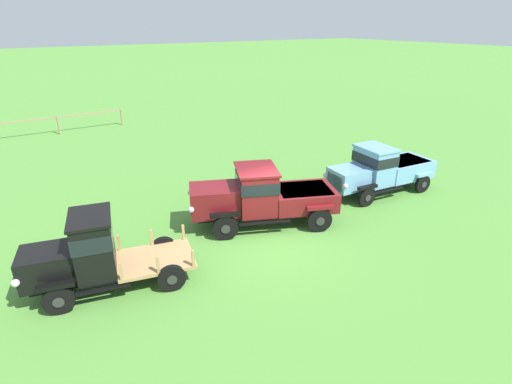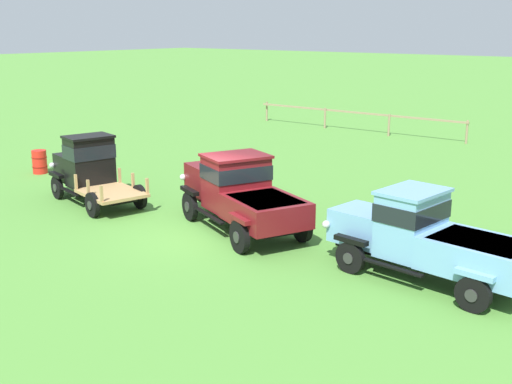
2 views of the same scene
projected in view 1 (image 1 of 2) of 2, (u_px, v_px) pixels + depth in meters
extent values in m
plane|color=#518E38|center=(272.00, 239.00, 13.67)|extent=(240.00, 240.00, 0.00)
cylinder|color=#997F60|center=(121.00, 117.00, 28.38)|extent=(0.12, 0.12, 1.18)
cylinder|color=#997F60|center=(59.00, 125.00, 26.05)|extent=(0.12, 0.12, 1.18)
cube|color=#997F60|center=(17.00, 122.00, 24.96)|extent=(13.11, 0.08, 0.10)
cylinder|color=black|center=(59.00, 301.00, 10.08)|extent=(0.80, 0.33, 0.79)
cylinder|color=#2D2D2D|center=(58.00, 303.00, 10.00)|extent=(0.28, 0.09, 0.28)
cylinder|color=black|center=(64.00, 266.00, 11.50)|extent=(0.80, 0.33, 0.79)
cylinder|color=#2D2D2D|center=(64.00, 264.00, 11.57)|extent=(0.28, 0.09, 0.28)
cylinder|color=black|center=(172.00, 278.00, 10.95)|extent=(0.80, 0.33, 0.79)
cylinder|color=#2D2D2D|center=(172.00, 280.00, 10.88)|extent=(0.28, 0.09, 0.28)
cylinder|color=black|center=(164.00, 249.00, 12.37)|extent=(0.80, 0.33, 0.79)
cylinder|color=#2D2D2D|center=(163.00, 247.00, 12.45)|extent=(0.28, 0.09, 0.28)
cube|color=black|center=(113.00, 270.00, 11.17)|extent=(4.22, 1.81, 0.12)
cube|color=black|center=(49.00, 265.00, 10.49)|extent=(1.61, 1.43, 0.89)
cube|color=silver|center=(21.00, 272.00, 10.31)|extent=(0.26, 0.89, 0.67)
sphere|color=silver|center=(15.00, 283.00, 9.75)|extent=(0.20, 0.20, 0.20)
sphere|color=silver|center=(24.00, 257.00, 10.81)|extent=(0.20, 0.20, 0.20)
cube|color=black|center=(55.00, 286.00, 9.91)|extent=(0.93, 0.40, 0.12)
cube|color=black|center=(61.00, 253.00, 11.32)|extent=(0.93, 0.40, 0.12)
cube|color=black|center=(94.00, 245.00, 10.71)|extent=(1.28, 1.62, 1.63)
cube|color=black|center=(92.00, 234.00, 10.56)|extent=(1.32, 1.66, 0.46)
cube|color=black|center=(89.00, 217.00, 10.37)|extent=(1.38, 1.71, 0.08)
cube|color=black|center=(103.00, 289.00, 10.40)|extent=(1.36, 0.45, 0.05)
cube|color=black|center=(103.00, 258.00, 11.79)|extent=(1.36, 0.45, 0.05)
cube|color=tan|center=(156.00, 259.00, 11.49)|extent=(2.44, 2.08, 0.10)
cube|color=tan|center=(121.00, 272.00, 10.40)|extent=(0.10, 0.10, 0.50)
cube|color=tan|center=(119.00, 243.00, 11.75)|extent=(0.10, 0.10, 0.50)
cube|color=tan|center=(158.00, 265.00, 10.70)|extent=(0.10, 0.10, 0.50)
cube|color=tan|center=(152.00, 237.00, 12.04)|extent=(0.10, 0.10, 0.50)
cube|color=tan|center=(193.00, 258.00, 10.99)|extent=(0.10, 0.10, 0.50)
cube|color=tan|center=(183.00, 232.00, 12.33)|extent=(0.10, 0.10, 0.50)
cylinder|color=black|center=(225.00, 228.00, 13.51)|extent=(0.88, 0.50, 0.88)
cylinder|color=#2D2D2D|center=(226.00, 229.00, 13.42)|extent=(0.30, 0.15, 0.31)
cylinder|color=black|center=(220.00, 204.00, 15.24)|extent=(0.88, 0.50, 0.88)
cylinder|color=#2D2D2D|center=(220.00, 203.00, 15.33)|extent=(0.30, 0.15, 0.31)
cylinder|color=black|center=(320.00, 220.00, 14.03)|extent=(0.88, 0.50, 0.88)
cylinder|color=#2D2D2D|center=(320.00, 221.00, 13.94)|extent=(0.30, 0.15, 0.31)
cylinder|color=black|center=(304.00, 198.00, 15.77)|extent=(0.88, 0.50, 0.88)
cylinder|color=#2D2D2D|center=(303.00, 197.00, 15.86)|extent=(0.30, 0.15, 0.31)
cube|color=black|center=(263.00, 210.00, 14.58)|extent=(4.84, 2.84, 0.12)
cube|color=maroon|center=(215.00, 200.00, 14.08)|extent=(2.11, 1.91, 0.99)
cube|color=silver|center=(191.00, 203.00, 13.97)|extent=(0.47, 1.00, 0.74)
sphere|color=silver|center=(191.00, 210.00, 13.29)|extent=(0.20, 0.20, 0.20)
sphere|color=silver|center=(190.00, 193.00, 14.59)|extent=(0.20, 0.20, 0.20)
cube|color=black|center=(225.00, 215.00, 13.31)|extent=(1.01, 0.58, 0.12)
cube|color=black|center=(220.00, 192.00, 15.05)|extent=(1.01, 0.58, 0.12)
cube|color=maroon|center=(256.00, 190.00, 14.21)|extent=(1.83, 2.05, 1.51)
cube|color=black|center=(256.00, 181.00, 14.08)|extent=(1.89, 2.11, 0.42)
cube|color=maroon|center=(256.00, 169.00, 13.90)|extent=(1.98, 2.17, 0.08)
cube|color=black|center=(265.00, 223.00, 13.71)|extent=(1.70, 0.82, 0.05)
cube|color=black|center=(256.00, 200.00, 15.42)|extent=(1.70, 0.82, 0.05)
cube|color=maroon|center=(303.00, 197.00, 14.65)|extent=(2.74, 2.49, 0.69)
cube|color=black|center=(304.00, 189.00, 14.53)|extent=(2.31, 2.11, 0.06)
cube|color=maroon|center=(320.00, 208.00, 13.83)|extent=(0.97, 0.56, 0.12)
cube|color=maroon|center=(305.00, 187.00, 15.57)|extent=(0.97, 0.56, 0.12)
cylinder|color=black|center=(366.00, 197.00, 15.98)|extent=(0.79, 0.24, 0.77)
cylinder|color=#2D2D2D|center=(368.00, 198.00, 15.90)|extent=(0.27, 0.06, 0.27)
cylinder|color=black|center=(339.00, 182.00, 17.44)|extent=(0.79, 0.24, 0.77)
cylinder|color=#2D2D2D|center=(337.00, 182.00, 17.52)|extent=(0.27, 0.06, 0.27)
cylinder|color=black|center=(422.00, 184.00, 17.27)|extent=(0.79, 0.24, 0.77)
cylinder|color=#2D2D2D|center=(424.00, 185.00, 17.19)|extent=(0.27, 0.06, 0.27)
cylinder|color=black|center=(392.00, 171.00, 18.73)|extent=(0.79, 0.24, 0.77)
cylinder|color=#2D2D2D|center=(391.00, 171.00, 18.81)|extent=(0.27, 0.06, 0.27)
cube|color=black|center=(379.00, 182.00, 17.29)|extent=(4.58, 1.43, 0.12)
cube|color=#70A3D1|center=(349.00, 178.00, 16.40)|extent=(1.59, 1.39, 0.83)
cube|color=silver|center=(335.00, 182.00, 16.12)|extent=(0.16, 0.98, 0.62)
sphere|color=silver|center=(346.00, 186.00, 15.55)|extent=(0.20, 0.20, 0.20)
sphere|color=silver|center=(325.00, 175.00, 16.64)|extent=(0.20, 0.20, 0.20)
cube|color=black|center=(368.00, 187.00, 15.81)|extent=(0.91, 0.29, 0.12)
cube|color=black|center=(340.00, 173.00, 17.26)|extent=(0.91, 0.29, 0.12)
cube|color=#70A3D1|center=(374.00, 166.00, 16.80)|extent=(1.25, 1.67, 1.49)
cube|color=black|center=(375.00, 158.00, 16.67)|extent=(1.30, 1.71, 0.42)
cube|color=#70A3D1|center=(376.00, 148.00, 16.49)|extent=(1.37, 1.75, 0.08)
cube|color=black|center=(388.00, 190.00, 16.46)|extent=(1.54, 0.30, 0.05)
cube|color=black|center=(360.00, 177.00, 17.88)|extent=(1.54, 0.30, 0.05)
cube|color=#70A3D1|center=(403.00, 168.00, 17.66)|extent=(2.48, 1.87, 0.74)
cube|color=black|center=(404.00, 161.00, 17.52)|extent=(2.09, 1.58, 0.06)
cube|color=#70A3D1|center=(424.00, 174.00, 17.10)|extent=(0.87, 0.29, 0.12)
cube|color=#70A3D1|center=(394.00, 162.00, 18.56)|extent=(0.87, 0.29, 0.12)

